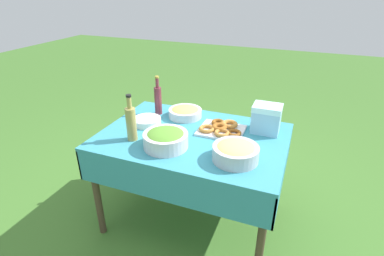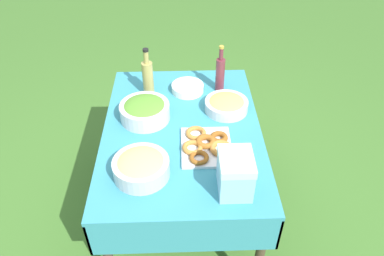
{
  "view_description": "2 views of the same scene",
  "coord_description": "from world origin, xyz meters",
  "views": [
    {
      "loc": [
        -0.68,
        1.73,
        1.73
      ],
      "look_at": [
        -0.01,
        0.04,
        0.83
      ],
      "focal_mm": 28.0,
      "sensor_mm": 36.0,
      "label": 1
    },
    {
      "loc": [
        -1.66,
        0.0,
        2.11
      ],
      "look_at": [
        -0.07,
        -0.05,
        0.81
      ],
      "focal_mm": 35.0,
      "sensor_mm": 36.0,
      "label": 2
    }
  ],
  "objects": [
    {
      "name": "cooler_box",
      "position": [
        -0.46,
        -0.24,
        0.86
      ],
      "size": [
        0.2,
        0.16,
        0.2
      ],
      "color": "#8CC6E5",
      "rests_on": "picnic_table"
    },
    {
      "name": "fruit_bowl",
      "position": [
        0.17,
        -0.27,
        0.79
      ],
      "size": [
        0.26,
        0.26,
        0.08
      ],
      "color": "silver",
      "rests_on": "picnic_table"
    },
    {
      "name": "pasta_bowl",
      "position": [
        -0.35,
        0.2,
        0.81
      ],
      "size": [
        0.28,
        0.28,
        0.11
      ],
      "color": "#B2B7BC",
      "rests_on": "picnic_table"
    },
    {
      "name": "olive_oil_bottle",
      "position": [
        0.36,
        0.21,
        0.88
      ],
      "size": [
        0.07,
        0.07,
        0.32
      ],
      "color": "#998E4C",
      "rests_on": "picnic_table"
    },
    {
      "name": "wine_bottle",
      "position": [
        0.4,
        -0.25,
        0.88
      ],
      "size": [
        0.06,
        0.06,
        0.31
      ],
      "color": "maroon",
      "rests_on": "picnic_table"
    },
    {
      "name": "donut_platter",
      "position": [
        -0.17,
        -0.13,
        0.77
      ],
      "size": [
        0.32,
        0.31,
        0.05
      ],
      "color": "silver",
      "rests_on": "picnic_table"
    },
    {
      "name": "plate_stack",
      "position": [
        0.39,
        -0.04,
        0.78
      ],
      "size": [
        0.21,
        0.21,
        0.05
      ],
      "color": "white",
      "rests_on": "picnic_table"
    },
    {
      "name": "salad_bowl",
      "position": [
        0.1,
        0.22,
        0.81
      ],
      "size": [
        0.29,
        0.29,
        0.12
      ],
      "color": "silver",
      "rests_on": "picnic_table"
    },
    {
      "name": "picnic_table",
      "position": [
        0.0,
        0.0,
        0.65
      ],
      "size": [
        1.29,
        0.9,
        0.75
      ],
      "color": "teal",
      "rests_on": "ground_plane"
    },
    {
      "name": "ground_plane",
      "position": [
        0.0,
        0.0,
        0.0
      ],
      "size": [
        14.0,
        14.0,
        0.0
      ],
      "primitive_type": "plane",
      "color": "#3D6B28"
    }
  ]
}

